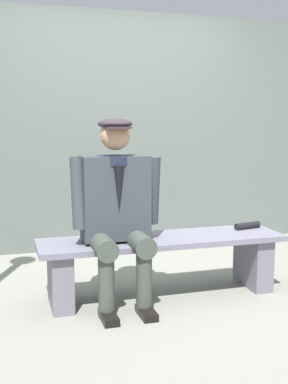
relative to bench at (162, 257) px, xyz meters
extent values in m
plane|color=gray|center=(0.00, 0.00, -0.30)|extent=(30.00, 30.00, 0.00)
cube|color=slate|center=(0.00, 0.00, 0.13)|extent=(1.85, 0.47, 0.04)
cube|color=slate|center=(-0.77, 0.00, -0.10)|extent=(0.15, 0.40, 0.41)
cube|color=slate|center=(0.77, 0.00, -0.10)|extent=(0.15, 0.40, 0.41)
cube|color=#353C41|center=(0.36, 0.00, 0.47)|extent=(0.48, 0.23, 0.60)
cylinder|color=#1E2338|center=(0.36, 0.00, 0.74)|extent=(0.26, 0.26, 0.06)
cone|color=black|center=(0.36, 0.12, 0.54)|extent=(0.07, 0.07, 0.33)
sphere|color=tan|center=(0.36, 0.02, 0.92)|extent=(0.21, 0.21, 0.21)
ellipsoid|color=#32282E|center=(0.36, 0.02, 0.99)|extent=(0.24, 0.24, 0.07)
cube|color=#32282E|center=(0.36, 0.11, 0.97)|extent=(0.17, 0.09, 0.02)
cylinder|color=#3E463E|center=(0.23, 0.14, 0.17)|extent=(0.15, 0.43, 0.15)
cylinder|color=#3E463E|center=(0.23, 0.29, -0.07)|extent=(0.11, 0.11, 0.47)
cube|color=black|center=(0.23, 0.35, -0.28)|extent=(0.10, 0.24, 0.05)
cylinder|color=#353C41|center=(0.09, 0.04, 0.52)|extent=(0.11, 0.18, 0.51)
cylinder|color=#3E463E|center=(0.49, 0.14, 0.17)|extent=(0.15, 0.43, 0.15)
cylinder|color=#3E463E|center=(0.49, 0.29, -0.07)|extent=(0.11, 0.11, 0.47)
cube|color=black|center=(0.49, 0.35, -0.28)|extent=(0.10, 0.24, 0.05)
cylinder|color=#353C41|center=(0.63, 0.04, 0.52)|extent=(0.12, 0.17, 0.51)
cylinder|color=black|center=(-0.75, -0.08, 0.18)|extent=(0.24, 0.10, 0.05)
cube|color=#5B645E|center=(0.00, -1.61, 0.90)|extent=(12.00, 0.24, 2.40)
camera|label=1|loc=(1.14, 3.33, 1.02)|focal=45.07mm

